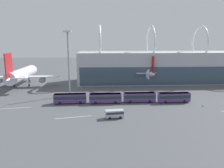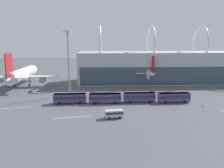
{
  "view_description": "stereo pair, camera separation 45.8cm",
  "coord_description": "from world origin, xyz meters",
  "views": [
    {
      "loc": [
        -2.82,
        -65.24,
        21.18
      ],
      "look_at": [
        1.94,
        21.35,
        4.0
      ],
      "focal_mm": 35.0,
      "sensor_mm": 36.0,
      "label": 1
    },
    {
      "loc": [
        -2.36,
        -65.27,
        21.18
      ],
      "look_at": [
        1.94,
        21.35,
        4.0
      ],
      "focal_mm": 35.0,
      "sensor_mm": 36.0,
      "label": 2
    }
  ],
  "objects": [
    {
      "name": "ground_plane",
      "position": [
        0.0,
        0.0,
        0.0
      ],
      "size": [
        440.0,
        440.0,
        0.0
      ],
      "primitive_type": "plane",
      "color": "#515459"
    },
    {
      "name": "terminal_building",
      "position": [
        48.6,
        46.28,
        8.32
      ],
      "size": [
        124.39,
        21.8,
        28.99
      ],
      "color": "#B2B7BC",
      "rests_on": "ground_plane"
    },
    {
      "name": "airliner_at_gate_near",
      "position": [
        -39.85,
        38.58,
        5.67
      ],
      "size": [
        35.07,
        35.88,
        16.35
      ],
      "rotation": [
        0.0,
        0.0,
        1.57
      ],
      "color": "silver",
      "rests_on": "ground_plane"
    },
    {
      "name": "airliner_at_gate_far",
      "position": [
        17.8,
        50.69,
        5.69
      ],
      "size": [
        35.94,
        38.56,
        14.2
      ],
      "rotation": [
        0.0,
        0.0,
        1.81
      ],
      "color": "silver",
      "rests_on": "ground_plane"
    },
    {
      "name": "shuttle_bus_0",
      "position": [
        -13.17,
        7.94,
        1.98
      ],
      "size": [
        11.13,
        3.05,
        3.38
      ],
      "rotation": [
        0.0,
        0.0,
        0.04
      ],
      "color": "#56387A",
      "rests_on": "ground_plane"
    },
    {
      "name": "shuttle_bus_1",
      "position": [
        -1.15,
        7.53,
        1.98
      ],
      "size": [
        11.1,
        2.91,
        3.38
      ],
      "rotation": [
        0.0,
        0.0,
        0.03
      ],
      "color": "#56387A",
      "rests_on": "ground_plane"
    },
    {
      "name": "shuttle_bus_2",
      "position": [
        10.87,
        8.22,
        1.98
      ],
      "size": [
        11.04,
        2.71,
        3.38
      ],
      "rotation": [
        0.0,
        0.0,
        -0.0
      ],
      "color": "#56387A",
      "rests_on": "ground_plane"
    },
    {
      "name": "shuttle_bus_3",
      "position": [
        22.89,
        7.38,
        1.98
      ],
      "size": [
        11.13,
        3.05,
        3.38
      ],
      "rotation": [
        0.0,
        0.0,
        0.04
      ],
      "color": "#56387A",
      "rests_on": "ground_plane"
    },
    {
      "name": "service_van_foreground",
      "position": [
        1.06,
        -7.37,
        1.35
      ],
      "size": [
        5.29,
        2.55,
        2.29
      ],
      "rotation": [
        0.0,
        0.0,
        0.13
      ],
      "color": "#B2B7BC",
      "rests_on": "ground_plane"
    },
    {
      "name": "floodlight_mast",
      "position": [
        -14.87,
        19.23,
        16.9
      ],
      "size": [
        2.66,
        2.66,
        24.98
      ],
      "color": "gray",
      "rests_on": "ground_plane"
    },
    {
      "name": "lane_stripe_1",
      "position": [
        -29.92,
        3.5,
        0.0
      ],
      "size": [
        9.25,
        1.71,
        0.01
      ],
      "primitive_type": "cube",
      "rotation": [
        0.0,
        0.0,
        0.16
      ],
      "color": "silver",
      "rests_on": "ground_plane"
    },
    {
      "name": "lane_stripe_2",
      "position": [
        -10.52,
        -6.16,
        0.0
      ],
      "size": [
        10.13,
        2.22,
        0.01
      ],
      "primitive_type": "cube",
      "rotation": [
        0.0,
        0.0,
        0.19
      ],
      "color": "silver",
      "rests_on": "ground_plane"
    },
    {
      "name": "lane_stripe_4",
      "position": [
        21.56,
        10.95,
        0.0
      ],
      "size": [
        9.16,
        0.57,
        0.01
      ],
      "primitive_type": "cube",
      "rotation": [
        0.0,
        0.0,
        -0.03
      ],
      "color": "silver",
      "rests_on": "ground_plane"
    },
    {
      "name": "traffic_cone_0",
      "position": [
        18.26,
        4.5,
        0.37
      ],
      "size": [
        0.48,
        0.48,
        0.76
      ],
      "color": "black",
      "rests_on": "ground_plane"
    },
    {
      "name": "traffic_cone_1",
      "position": [
        30.83,
        1.91,
        0.34
      ],
      "size": [
        0.5,
        0.5,
        0.7
      ],
      "color": "black",
      "rests_on": "ground_plane"
    }
  ]
}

